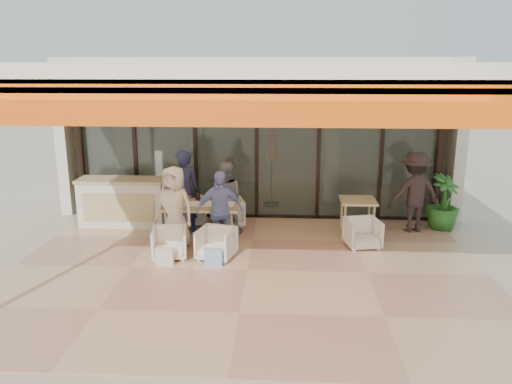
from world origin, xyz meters
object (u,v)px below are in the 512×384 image
(chair_far_left, at_px, (189,210))
(potted_palm, at_px, (443,202))
(diner_navy, at_px, (184,192))
(diner_cream, at_px, (174,208))
(dining_table, at_px, (201,207))
(chair_far_right, at_px, (228,211))
(side_chair, at_px, (363,232))
(chair_near_right, at_px, (216,242))
(side_table, at_px, (358,204))
(standing_woman, at_px, (414,192))
(host_counter, at_px, (123,202))
(diner_periwinkle, at_px, (219,211))
(chair_near_left, at_px, (170,242))
(diner_grey, at_px, (225,198))

(chair_far_left, height_order, potted_palm, potted_palm)
(diner_navy, height_order, diner_cream, diner_navy)
(dining_table, bearing_deg, chair_far_left, 113.59)
(dining_table, xyz_separation_m, chair_far_left, (-0.41, 0.94, -0.35))
(chair_far_right, height_order, side_chair, chair_far_right)
(chair_near_right, relative_size, diner_navy, 0.36)
(side_table, height_order, side_chair, side_table)
(standing_woman, bearing_deg, chair_near_right, 10.34)
(diner_navy, height_order, side_chair, diner_navy)
(diner_cream, xyz_separation_m, side_chair, (3.53, 0.22, -0.48))
(chair_far_left, relative_size, side_chair, 1.08)
(host_counter, distance_m, diner_periwinkle, 2.58)
(diner_cream, relative_size, potted_palm, 1.34)
(diner_cream, height_order, potted_palm, diner_cream)
(chair_far_right, xyz_separation_m, chair_near_left, (-0.84, -1.90, -0.02))
(chair_near_left, relative_size, potted_palm, 0.52)
(chair_near_right, distance_m, standing_woman, 4.25)
(diner_cream, distance_m, side_table, 3.66)
(chair_far_right, bearing_deg, chair_far_left, -15.32)
(dining_table, height_order, diner_cream, diner_cream)
(diner_periwinkle, bearing_deg, standing_woman, -2.51)
(dining_table, xyz_separation_m, diner_periwinkle, (0.43, -0.46, 0.07))
(host_counter, height_order, diner_grey, diner_grey)
(diner_grey, distance_m, diner_cream, 1.23)
(diner_periwinkle, bearing_deg, diner_grey, 69.98)
(host_counter, bearing_deg, chair_far_right, 3.36)
(chair_far_right, distance_m, chair_near_right, 1.90)
(dining_table, bearing_deg, chair_near_left, -113.28)
(host_counter, relative_size, chair_far_right, 2.79)
(diner_cream, bearing_deg, chair_near_right, -12.17)
(diner_cream, distance_m, side_chair, 3.56)
(chair_far_right, relative_size, standing_woman, 0.39)
(diner_navy, bearing_deg, diner_grey, 167.84)
(dining_table, distance_m, diner_periwinkle, 0.63)
(chair_near_right, distance_m, diner_cream, 1.09)
(diner_navy, xyz_separation_m, potted_palm, (5.36, 0.49, -0.28))
(chair_far_right, relative_size, diner_cream, 0.42)
(side_chair, xyz_separation_m, potted_palm, (1.83, 1.18, 0.28))
(chair_far_right, distance_m, diner_navy, 1.12)
(chair_far_right, bearing_deg, potted_palm, 164.59)
(host_counter, distance_m, side_chair, 5.04)
(chair_far_right, distance_m, standing_woman, 3.89)
(chair_far_right, distance_m, potted_palm, 4.52)
(chair_near_right, height_order, side_table, side_table)
(side_chair, distance_m, standing_woman, 1.63)
(dining_table, height_order, diner_periwinkle, diner_periwinkle)
(dining_table, relative_size, chair_near_right, 2.38)
(host_counter, height_order, potted_palm, potted_palm)
(diner_cream, bearing_deg, side_chair, 22.10)
(host_counter, height_order, diner_cream, diner_cream)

